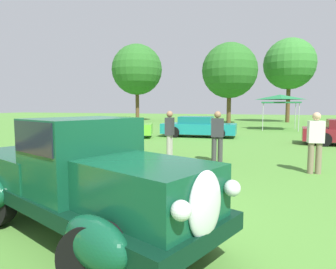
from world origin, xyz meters
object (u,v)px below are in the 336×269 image
show_car_lime (115,127)px  spectator_between_cars (170,134)px  feature_pickup_truck (80,176)px  show_car_teal (198,127)px  spectator_far_side (217,135)px  canopy_tent_left_field (280,98)px  spectator_near_truck (315,141)px

show_car_lime → spectator_between_cars: 7.76m
feature_pickup_truck → show_car_teal: 13.78m
feature_pickup_truck → spectator_between_cars: size_ratio=2.75×
spectator_far_side → canopy_tent_left_field: canopy_tent_left_field is taller
canopy_tent_left_field → spectator_between_cars: bearing=-106.1°
show_car_teal → spectator_near_truck: bearing=-59.0°
spectator_between_cars → show_car_teal: bearing=94.8°
show_car_teal → spectator_near_truck: size_ratio=2.62×
show_car_lime → canopy_tent_left_field: canopy_tent_left_field is taller
spectator_between_cars → feature_pickup_truck: bearing=-84.6°
canopy_tent_left_field → spectator_far_side: bearing=-100.0°
show_car_lime → show_car_teal: (4.53, 1.90, 0.00)m
show_car_teal → spectator_near_truck: 9.85m
feature_pickup_truck → spectator_far_side: feature_pickup_truck is taller
show_car_lime → spectator_near_truck: spectator_near_truck is taller
show_car_lime → feature_pickup_truck: bearing=-64.1°
show_car_lime → spectator_between_cars: size_ratio=2.68×
canopy_tent_left_field → feature_pickup_truck: bearing=-100.0°
show_car_lime → spectator_near_truck: size_ratio=2.68×
show_car_teal → spectator_near_truck: (5.06, -8.44, 0.31)m
show_car_lime → canopy_tent_left_field: (9.43, 8.94, 1.82)m
feature_pickup_truck → spectator_near_truck: (3.85, 5.29, 0.05)m
spectator_far_side → show_car_lime: bearing=139.5°
feature_pickup_truck → spectator_near_truck: feature_pickup_truck is taller
feature_pickup_truck → spectator_far_side: bearing=79.9°
show_car_teal → feature_pickup_truck: bearing=-84.9°
feature_pickup_truck → spectator_far_side: (1.07, 6.00, 0.05)m
spectator_near_truck → spectator_between_cars: same height
feature_pickup_truck → spectator_between_cars: feature_pickup_truck is taller
feature_pickup_truck → spectator_between_cars: bearing=95.4°
show_car_lime → spectator_near_truck: 11.62m
feature_pickup_truck → spectator_between_cars: (-0.57, 6.05, 0.05)m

